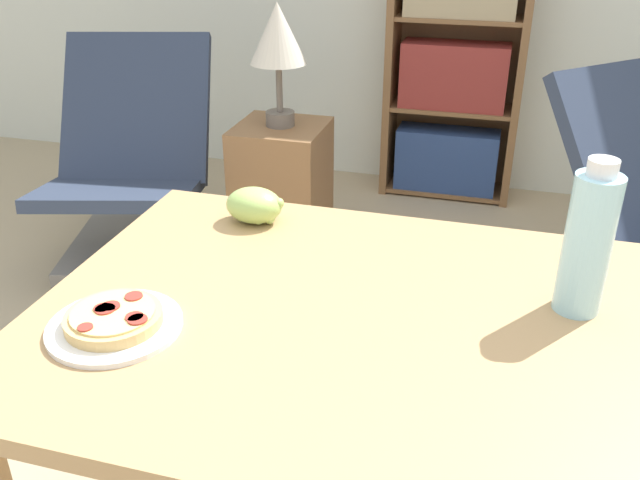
{
  "coord_description": "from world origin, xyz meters",
  "views": [
    {
      "loc": [
        0.19,
        -0.86,
        1.39
      ],
      "look_at": [
        -0.11,
        0.24,
        0.8
      ],
      "focal_mm": 38.0,
      "sensor_mm": 36.0,
      "label": 1
    }
  ],
  "objects_px": {
    "pizza_on_plate": "(114,321)",
    "table_lamp": "(278,39)",
    "grape_bunch": "(255,206)",
    "side_table": "(282,196)",
    "lounge_chair_near": "(134,196)",
    "drink_bottle": "(588,242)",
    "bookshelf": "(455,71)"
  },
  "relations": [
    {
      "from": "pizza_on_plate",
      "to": "grape_bunch",
      "type": "bearing_deg",
      "value": 80.08
    },
    {
      "from": "grape_bunch",
      "to": "bookshelf",
      "type": "xyz_separation_m",
      "value": [
        0.25,
        2.06,
        -0.15
      ]
    },
    {
      "from": "drink_bottle",
      "to": "side_table",
      "type": "xyz_separation_m",
      "value": [
        -0.98,
        1.3,
        -0.57
      ]
    },
    {
      "from": "grape_bunch",
      "to": "lounge_chair_near",
      "type": "bearing_deg",
      "value": 133.0
    },
    {
      "from": "pizza_on_plate",
      "to": "table_lamp",
      "type": "bearing_deg",
      "value": 98.8
    },
    {
      "from": "side_table",
      "to": "lounge_chair_near",
      "type": "bearing_deg",
      "value": -166.94
    },
    {
      "from": "drink_bottle",
      "to": "side_table",
      "type": "height_order",
      "value": "drink_bottle"
    },
    {
      "from": "pizza_on_plate",
      "to": "side_table",
      "type": "xyz_separation_m",
      "value": [
        -0.24,
        1.57,
        -0.46
      ]
    },
    {
      "from": "pizza_on_plate",
      "to": "drink_bottle",
      "type": "bearing_deg",
      "value": 20.17
    },
    {
      "from": "bookshelf",
      "to": "side_table",
      "type": "xyz_separation_m",
      "value": [
        -0.57,
        -0.94,
        -0.33
      ]
    },
    {
      "from": "table_lamp",
      "to": "bookshelf",
      "type": "bearing_deg",
      "value": 58.92
    },
    {
      "from": "grape_bunch",
      "to": "bookshelf",
      "type": "distance_m",
      "value": 2.08
    },
    {
      "from": "pizza_on_plate",
      "to": "bookshelf",
      "type": "distance_m",
      "value": 2.54
    },
    {
      "from": "grape_bunch",
      "to": "bookshelf",
      "type": "relative_size",
      "value": 0.1
    },
    {
      "from": "drink_bottle",
      "to": "grape_bunch",
      "type": "bearing_deg",
      "value": 164.7
    },
    {
      "from": "grape_bunch",
      "to": "lounge_chair_near",
      "type": "relative_size",
      "value": 0.15
    },
    {
      "from": "lounge_chair_near",
      "to": "side_table",
      "type": "distance_m",
      "value": 0.61
    },
    {
      "from": "pizza_on_plate",
      "to": "table_lamp",
      "type": "xyz_separation_m",
      "value": [
        -0.24,
        1.57,
        0.16
      ]
    },
    {
      "from": "drink_bottle",
      "to": "table_lamp",
      "type": "xyz_separation_m",
      "value": [
        -0.98,
        1.3,
        0.05
      ]
    },
    {
      "from": "drink_bottle",
      "to": "bookshelf",
      "type": "xyz_separation_m",
      "value": [
        -0.42,
        2.24,
        -0.24
      ]
    },
    {
      "from": "pizza_on_plate",
      "to": "table_lamp",
      "type": "height_order",
      "value": "table_lamp"
    },
    {
      "from": "side_table",
      "to": "table_lamp",
      "type": "bearing_deg",
      "value": 90.0
    },
    {
      "from": "drink_bottle",
      "to": "pizza_on_plate",
      "type": "bearing_deg",
      "value": -159.83
    },
    {
      "from": "pizza_on_plate",
      "to": "drink_bottle",
      "type": "height_order",
      "value": "drink_bottle"
    },
    {
      "from": "lounge_chair_near",
      "to": "grape_bunch",
      "type": "bearing_deg",
      "value": -62.36
    },
    {
      "from": "grape_bunch",
      "to": "side_table",
      "type": "height_order",
      "value": "grape_bunch"
    },
    {
      "from": "drink_bottle",
      "to": "table_lamp",
      "type": "bearing_deg",
      "value": 127.16
    },
    {
      "from": "side_table",
      "to": "table_lamp",
      "type": "height_order",
      "value": "table_lamp"
    },
    {
      "from": "drink_bottle",
      "to": "bookshelf",
      "type": "relative_size",
      "value": 0.21
    },
    {
      "from": "lounge_chair_near",
      "to": "table_lamp",
      "type": "distance_m",
      "value": 0.88
    },
    {
      "from": "pizza_on_plate",
      "to": "drink_bottle",
      "type": "xyz_separation_m",
      "value": [
        0.74,
        0.27,
        0.12
      ]
    },
    {
      "from": "bookshelf",
      "to": "side_table",
      "type": "bearing_deg",
      "value": -121.08
    }
  ]
}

